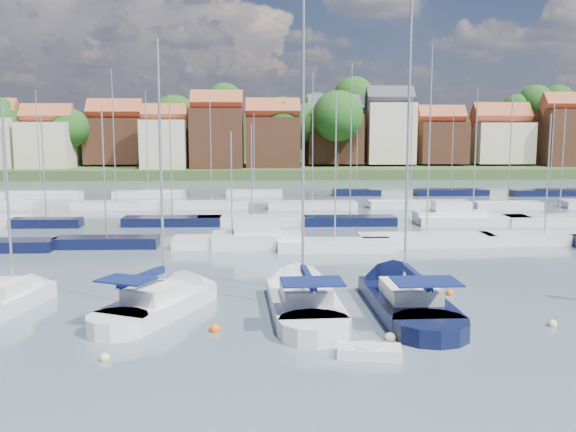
{
  "coord_description": "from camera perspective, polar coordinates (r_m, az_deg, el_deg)",
  "views": [
    {
      "loc": [
        -4.74,
        -29.41,
        9.46
      ],
      "look_at": [
        -3.12,
        14.0,
        3.34
      ],
      "focal_mm": 40.0,
      "sensor_mm": 36.0,
      "label": 1
    }
  ],
  "objects": [
    {
      "name": "far_shore_town",
      "position": [
        162.3,
        0.33,
        6.3
      ],
      "size": [
        212.46,
        90.0,
        22.27
      ],
      "color": "#344924",
      "rests_on": "ground"
    },
    {
      "name": "ground",
      "position": [
        70.22,
        1.75,
        0.27
      ],
      "size": [
        260.0,
        260.0,
        0.0
      ],
      "primitive_type": "plane",
      "color": "#44545C",
      "rests_on": "ground"
    },
    {
      "name": "sailboat_centre",
      "position": [
        34.82,
        1.09,
        -7.16
      ],
      "size": [
        4.08,
        12.91,
        17.24
      ],
      "rotation": [
        0.0,
        0.0,
        1.63
      ],
      "color": "silver",
      "rests_on": "ground"
    },
    {
      "name": "buoy_b",
      "position": [
        27.76,
        -15.97,
        -12.23
      ],
      "size": [
        0.44,
        0.44,
        0.44
      ],
      "primitive_type": "sphere",
      "color": "beige",
      "rests_on": "ground"
    },
    {
      "name": "tender",
      "position": [
        27.26,
        7.25,
        -11.87
      ],
      "size": [
        2.77,
        1.6,
        0.57
      ],
      "rotation": [
        0.0,
        0.0,
        -0.15
      ],
      "color": "silver",
      "rests_on": "ground"
    },
    {
      "name": "sailboat_navy",
      "position": [
        35.66,
        9.76,
        -6.91
      ],
      "size": [
        3.97,
        13.46,
        18.4
      ],
      "rotation": [
        0.0,
        0.0,
        1.6
      ],
      "color": "black",
      "rests_on": "ground"
    },
    {
      "name": "buoy_d",
      "position": [
        29.43,
        9.06,
        -10.84
      ],
      "size": [
        0.5,
        0.5,
        0.5
      ],
      "primitive_type": "sphere",
      "color": "beige",
      "rests_on": "ground"
    },
    {
      "name": "sailboat_left",
      "position": [
        34.62,
        -10.23,
        -7.36
      ],
      "size": [
        7.08,
        11.18,
        14.9
      ],
      "rotation": [
        0.0,
        0.0,
        1.15
      ],
      "color": "silver",
      "rests_on": "ground"
    },
    {
      "name": "marina_field",
      "position": [
        65.53,
        3.71,
        0.08
      ],
      "size": [
        79.62,
        41.41,
        15.93
      ],
      "color": "silver",
      "rests_on": "ground"
    },
    {
      "name": "buoy_f",
      "position": [
        33.46,
        22.45,
        -9.04
      ],
      "size": [
        0.44,
        0.44,
        0.44
      ],
      "primitive_type": "sphere",
      "color": "beige",
      "rests_on": "ground"
    },
    {
      "name": "sailboat_far",
      "position": [
        37.42,
        -22.86,
        -6.73
      ],
      "size": [
        3.95,
        8.93,
        11.61
      ],
      "rotation": [
        0.0,
        0.0,
        1.37
      ],
      "color": "silver",
      "rests_on": "ground"
    },
    {
      "name": "buoy_c",
      "position": [
        30.43,
        -6.48,
        -10.15
      ],
      "size": [
        0.55,
        0.55,
        0.55
      ],
      "primitive_type": "sphere",
      "color": "#D85914",
      "rests_on": "ground"
    },
    {
      "name": "buoy_e",
      "position": [
        37.6,
        14.17,
        -6.81
      ],
      "size": [
        0.46,
        0.46,
        0.46
      ],
      "primitive_type": "sphere",
      "color": "#D85914",
      "rests_on": "ground"
    }
  ]
}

